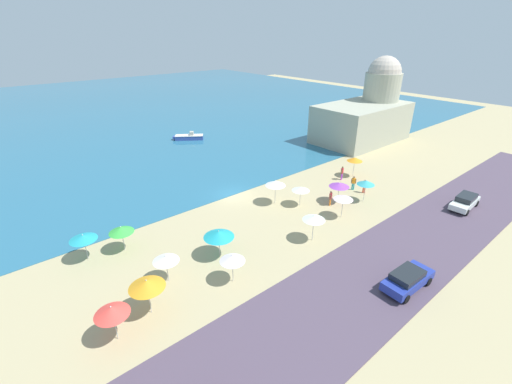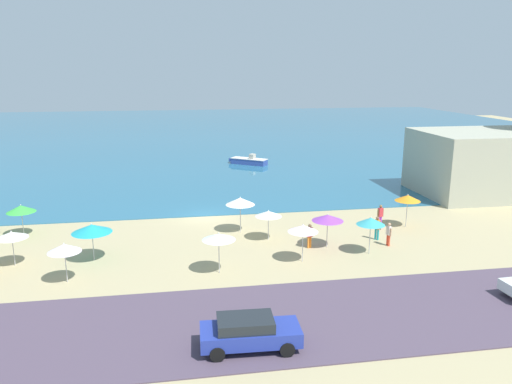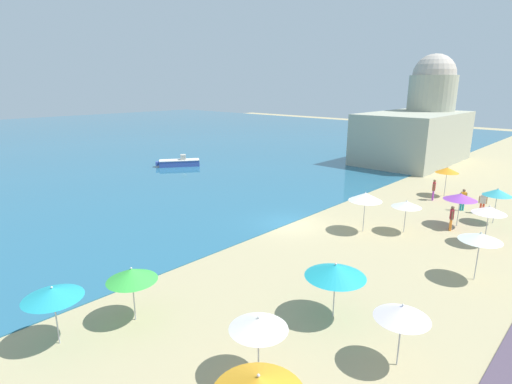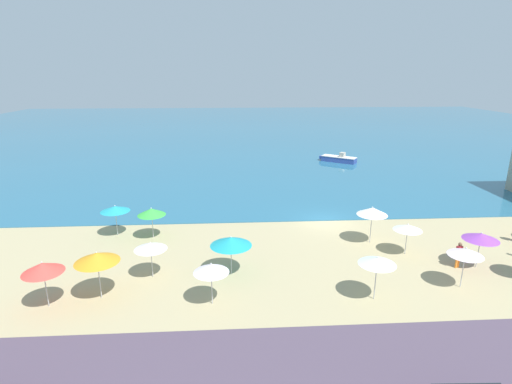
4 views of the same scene
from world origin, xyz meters
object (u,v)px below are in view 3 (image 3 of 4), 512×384
Objects in this scene: beach_umbrella_12 at (447,170)px; bather_0 at (463,198)px; beach_umbrella_5 at (498,192)px; beach_umbrella_10 at (335,271)px; beach_umbrella_8 at (407,204)px; skiff_nearshore at (179,163)px; beach_umbrella_6 at (258,324)px; beach_umbrella_3 at (132,275)px; beach_umbrella_7 at (481,237)px; bather_1 at (483,202)px; bather_2 at (434,189)px; beach_umbrella_2 at (489,210)px; beach_umbrella_9 at (365,197)px; beach_umbrella_4 at (460,197)px; beach_umbrella_13 at (402,312)px; beach_umbrella_11 at (53,293)px; harbor_fortress at (420,125)px; bather_3 at (452,217)px.

beach_umbrella_12 reaches higher than bather_0.
beach_umbrella_5 reaches higher than beach_umbrella_10.
skiff_nearshore is at bearing 84.07° from beach_umbrella_8.
beach_umbrella_3 is at bearing 100.07° from beach_umbrella_6.
beach_umbrella_7 is 12.20m from bather_1.
bather_2 is at bearing -5.17° from beach_umbrella_3.
beach_umbrella_8 is (17.28, -3.78, -0.12)m from beach_umbrella_3.
beach_umbrella_2 reaches higher than beach_umbrella_6.
beach_umbrella_9 is at bearing 72.80° from beach_umbrella_7.
beach_umbrella_9 is at bearing 142.20° from beach_umbrella_4.
beach_umbrella_2 is at bearing 9.66° from beach_umbrella_7.
bather_2 is at bearing 9.46° from beach_umbrella_10.
bather_2 reaches higher than bather_0.
beach_umbrella_13 is (-8.61, 0.08, -0.19)m from beach_umbrella_7.
beach_umbrella_7 is 8.28m from beach_umbrella_10.
beach_umbrella_10 is 20.80m from bather_2.
beach_umbrella_11 is 1.00× the size of beach_umbrella_13.
beach_umbrella_7 is 33.91m from harbor_fortress.
beach_umbrella_4 is 8.23m from beach_umbrella_7.
bather_3 is at bearing -153.57° from harbor_fortress.
beach_umbrella_8 is at bearing -95.93° from skiff_nearshore.
beach_umbrella_12 reaches higher than skiff_nearshore.
beach_umbrella_10 is 22.71m from beach_umbrella_12.
harbor_fortress reaches higher than bather_0.
beach_umbrella_3 is at bearing 162.04° from beach_umbrella_5.
harbor_fortress reaches higher than beach_umbrella_4.
beach_umbrella_11 is (-3.80, 6.57, 0.11)m from beach_umbrella_6.
beach_umbrella_7 is 0.16× the size of harbor_fortress.
beach_umbrella_4 is 6.46m from bather_2.
beach_umbrella_3 is 1.00× the size of beach_umbrella_13.
beach_umbrella_9 reaches higher than beach_umbrella_13.
beach_umbrella_2 is 0.91× the size of beach_umbrella_9.
beach_umbrella_4 is 0.87× the size of beach_umbrella_9.
beach_umbrella_9 is 1.09× the size of beach_umbrella_10.
beach_umbrella_7 is 1.01× the size of beach_umbrella_10.
beach_umbrella_10 reaches higher than bather_0.
beach_umbrella_2 is at bearing -149.94° from beach_umbrella_12.
beach_umbrella_2 is at bearing -7.40° from beach_umbrella_6.
beach_umbrella_8 is 0.14× the size of harbor_fortress.
beach_umbrella_10 is (5.71, -5.79, 0.07)m from beach_umbrella_3.
harbor_fortress reaches higher than bather_2.
beach_umbrella_9 is 10.68m from bather_1.
beach_umbrella_9 is 10.65m from beach_umbrella_10.
beach_umbrella_5 reaches higher than beach_umbrella_7.
beach_umbrella_7 is 14.58m from bather_2.
beach_umbrella_13 is at bearing -40.33° from beach_umbrella_6.
bather_1 is at bearing -18.02° from beach_umbrella_8.
beach_umbrella_8 is 8.30m from bather_1.
bather_0 is (23.79, 0.86, -1.02)m from beach_umbrella_6.
beach_umbrella_9 is (-5.33, 4.14, 0.29)m from beach_umbrella_4.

